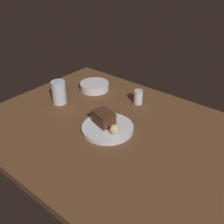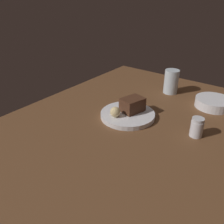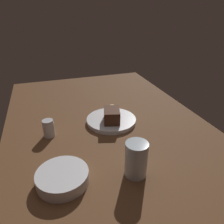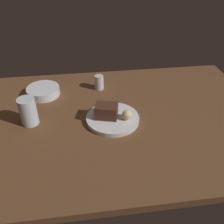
% 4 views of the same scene
% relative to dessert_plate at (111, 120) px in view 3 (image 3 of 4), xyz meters
% --- Properties ---
extents(dining_table, '(1.20, 0.84, 0.03)m').
position_rel_dessert_plate_xyz_m(dining_table, '(0.05, 0.02, -0.02)').
color(dining_table, brown).
rests_on(dining_table, ground).
extents(dessert_plate, '(0.21, 0.21, 0.02)m').
position_rel_dessert_plate_xyz_m(dessert_plate, '(0.00, 0.00, 0.00)').
color(dessert_plate, silver).
rests_on(dessert_plate, dining_table).
extents(chocolate_cake_slice, '(0.10, 0.08, 0.05)m').
position_rel_dessert_plate_xyz_m(chocolate_cake_slice, '(-0.02, 0.01, 0.04)').
color(chocolate_cake_slice, '#472819').
rests_on(chocolate_cake_slice, dessert_plate).
extents(bread_roll, '(0.04, 0.04, 0.04)m').
position_rel_dessert_plate_xyz_m(bread_roll, '(0.05, -0.02, 0.03)').
color(bread_roll, '#DBC184').
rests_on(bread_roll, dessert_plate).
extents(salt_shaker, '(0.04, 0.04, 0.07)m').
position_rel_dessert_plate_xyz_m(salt_shaker, '(-0.03, 0.26, 0.03)').
color(salt_shaker, silver).
rests_on(salt_shaker, dining_table).
extents(water_glass, '(0.07, 0.07, 0.11)m').
position_rel_dessert_plate_xyz_m(water_glass, '(-0.33, 0.03, 0.05)').
color(water_glass, silver).
rests_on(water_glass, dining_table).
extents(side_bowl, '(0.15, 0.15, 0.04)m').
position_rel_dessert_plate_xyz_m(side_bowl, '(-0.29, 0.24, 0.01)').
color(side_bowl, silver).
rests_on(side_bowl, dining_table).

